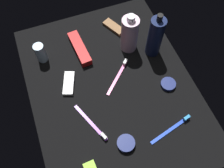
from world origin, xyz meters
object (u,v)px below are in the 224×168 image
(toothpaste_box_red, at_px, (80,48))
(cream_tin_left, at_px, (126,143))
(lotion_bottle, at_px, (155,37))
(deodorant_stick, at_px, (41,53))
(bodywash_bottle, at_px, (130,34))
(toothbrush_pink, at_px, (119,75))
(snack_bar_brown, at_px, (114,27))
(toothbrush_purple, at_px, (92,124))
(cream_tin_right, at_px, (168,84))
(toothbrush_blue, at_px, (173,128))
(snack_bar_white, at_px, (69,83))

(toothpaste_box_red, xyz_separation_m, cream_tin_left, (0.45, 0.03, -0.01))
(lotion_bottle, xyz_separation_m, deodorant_stick, (-0.12, -0.45, -0.05))
(bodywash_bottle, distance_m, deodorant_stick, 0.37)
(toothbrush_pink, bearing_deg, snack_bar_brown, 163.98)
(bodywash_bottle, height_order, toothbrush_purple, bodywash_bottle)
(toothpaste_box_red, height_order, cream_tin_right, toothpaste_box_red)
(toothbrush_blue, height_order, cream_tin_right, toothbrush_blue)
(lotion_bottle, height_order, toothbrush_blue, lotion_bottle)
(toothbrush_purple, distance_m, snack_bar_brown, 0.47)
(snack_bar_white, bearing_deg, lotion_bottle, 115.19)
(cream_tin_left, bearing_deg, toothbrush_blue, 88.18)
(lotion_bottle, xyz_separation_m, bodywash_bottle, (-0.06, -0.09, -0.01))
(snack_bar_brown, bearing_deg, cream_tin_left, -42.70)
(toothbrush_pink, bearing_deg, toothpaste_box_red, -147.34)
(bodywash_bottle, bearing_deg, cream_tin_right, 18.27)
(lotion_bottle, height_order, toothpaste_box_red, lotion_bottle)
(lotion_bottle, distance_m, cream_tin_left, 0.43)
(lotion_bottle, distance_m, bodywash_bottle, 0.10)
(lotion_bottle, relative_size, snack_bar_white, 2.09)
(toothbrush_purple, xyz_separation_m, cream_tin_right, (-0.05, 0.34, 0.00))
(deodorant_stick, bearing_deg, toothpaste_box_red, 85.47)
(deodorant_stick, xyz_separation_m, snack_bar_white, (0.16, 0.07, -0.04))
(lotion_bottle, distance_m, snack_bar_white, 0.39)
(deodorant_stick, bearing_deg, toothbrush_blue, 38.86)
(lotion_bottle, xyz_separation_m, snack_bar_white, (0.03, -0.38, -0.09))
(bodywash_bottle, distance_m, toothbrush_purple, 0.39)
(toothbrush_purple, relative_size, snack_bar_white, 1.65)
(toothbrush_purple, bearing_deg, deodorant_stick, -163.46)
(deodorant_stick, distance_m, toothbrush_blue, 0.60)
(deodorant_stick, distance_m, toothbrush_pink, 0.33)
(toothbrush_blue, distance_m, cream_tin_left, 0.18)
(toothbrush_purple, xyz_separation_m, snack_bar_brown, (-0.41, 0.24, 0.00))
(snack_bar_brown, bearing_deg, deodorant_stick, -107.51)
(deodorant_stick, distance_m, snack_bar_white, 0.18)
(snack_bar_white, height_order, cream_tin_left, cream_tin_left)
(toothbrush_pink, bearing_deg, snack_bar_white, -98.85)
(deodorant_stick, xyz_separation_m, toothbrush_pink, (0.19, 0.27, -0.04))
(toothpaste_box_red, relative_size, cream_tin_right, 2.92)
(toothbrush_blue, relative_size, cream_tin_left, 2.77)
(deodorant_stick, height_order, toothbrush_pink, deodorant_stick)
(lotion_bottle, relative_size, snack_bar_brown, 2.09)
(toothbrush_purple, height_order, toothpaste_box_red, toothpaste_box_red)
(lotion_bottle, bearing_deg, toothpaste_box_red, -110.95)
(deodorant_stick, relative_size, toothbrush_pink, 0.65)
(toothbrush_blue, xyz_separation_m, snack_bar_white, (-0.31, -0.31, 0.00))
(snack_bar_white, distance_m, cream_tin_right, 0.40)
(toothbrush_pink, distance_m, cream_tin_right, 0.20)
(lotion_bottle, height_order, cream_tin_right, lotion_bottle)
(lotion_bottle, relative_size, bodywash_bottle, 1.16)
(bodywash_bottle, distance_m, toothpaste_box_red, 0.22)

